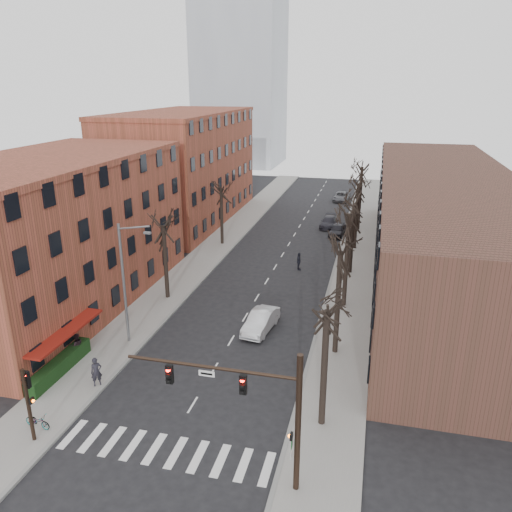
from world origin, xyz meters
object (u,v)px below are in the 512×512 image
Objects in this scene: pedestrian_a at (96,372)px; bicycle at (38,421)px; parked_car_near at (338,230)px; silver_sedan at (261,321)px; parked_car_mid at (329,222)px.

pedestrian_a is 4.58m from bicycle.
bicycle is (-12.63, -40.92, -0.18)m from parked_car_near.
silver_sedan reaches higher than parked_car_mid.
parked_car_mid is 2.98× the size of bicycle.
silver_sedan is at bearing -92.02° from parked_car_near.
parked_car_near is at bearing -64.87° from parked_car_mid.
silver_sedan is 2.48× the size of pedestrian_a.
silver_sedan is at bearing -26.71° from bicycle.
silver_sedan reaches higher than bicycle.
parked_car_mid is at bearing 93.81° from silver_sedan.
pedestrian_a reaches higher than bicycle.
pedestrian_a reaches higher than parked_car_near.
parked_car_mid is 45.94m from bicycle.
bicycle is at bearing -101.74° from parked_car_near.
parked_car_mid is (-1.43, 3.63, -0.06)m from parked_car_near.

